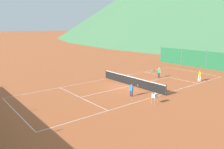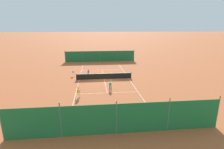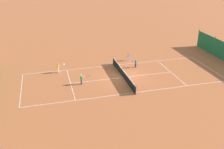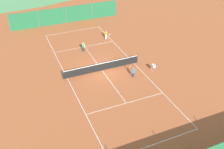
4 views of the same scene
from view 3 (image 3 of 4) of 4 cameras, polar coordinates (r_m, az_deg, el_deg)
The scene contains 10 objects.
ground_plane at distance 32.07m, azimuth 2.40°, elevation -0.64°, with size 600.00×600.00×0.00m, color #A8542D.
court_line_markings at distance 32.07m, azimuth 2.40°, elevation -0.63°, with size 8.25×23.85×0.01m.
tennis_net at distance 31.86m, azimuth 2.42°, elevation 0.18°, with size 9.18×0.08×1.06m.
player_near_baseline at distance 33.82m, azimuth -11.59°, elevation 1.56°, with size 0.48×1.05×1.24m.
player_far_baseline at distance 30.25m, azimuth -6.66°, elevation -0.85°, with size 0.43×1.05×1.26m.
player_far_service at distance 34.89m, azimuth 5.08°, elevation 2.59°, with size 0.38×0.99×1.12m.
tennis_ball_far_corner at distance 34.53m, azimuth -17.97°, elevation 0.07°, with size 0.07×0.07×0.07m, color #CCE033.
tennis_ball_mid_court at distance 27.69m, azimuth 4.66°, elevation -4.89°, with size 0.07×0.07×0.07m, color #CCE033.
tennis_ball_service_box at distance 36.30m, azimuth 5.93°, elevation 2.37°, with size 0.07×0.07×0.07m, color #CCE033.
ball_hopper at distance 37.20m, azimuth 3.67°, elevation 4.03°, with size 0.36×0.36×0.89m.
Camera 3 is at (-27.72, 8.85, 13.48)m, focal length 42.00 mm.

